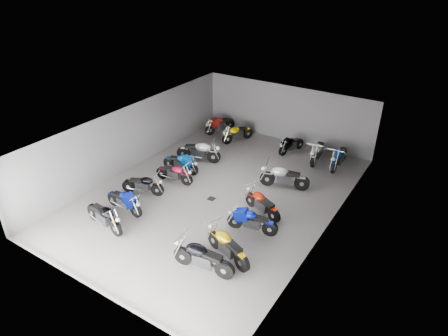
{
  "coord_description": "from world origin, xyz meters",
  "views": [
    {
      "loc": [
        8.48,
        -12.65,
        9.58
      ],
      "look_at": [
        -0.08,
        0.64,
        1.0
      ],
      "focal_mm": 32.0,
      "sensor_mm": 36.0,
      "label": 1
    }
  ],
  "objects_px": {
    "motorcycle_right_b": "(227,246)",
    "motorcycle_back_e": "(317,151)",
    "motorcycle_left_a": "(104,216)",
    "motorcycle_right_d": "(262,203)",
    "motorcycle_left_d": "(175,173)",
    "motorcycle_right_c": "(252,221)",
    "motorcycle_right_a": "(202,258)",
    "motorcycle_left_e": "(181,163)",
    "motorcycle_back_d": "(291,145)",
    "drain_grate": "(211,199)",
    "motorcycle_back_a": "(220,124)",
    "motorcycle_back_b": "(237,133)",
    "motorcycle_left_b": "(124,201)",
    "motorcycle_back_f": "(339,157)",
    "motorcycle_left_c": "(143,185)",
    "motorcycle_left_f": "(199,151)",
    "motorcycle_right_f": "(284,177)"
  },
  "relations": [
    {
      "from": "motorcycle_left_c",
      "to": "motorcycle_left_d",
      "type": "distance_m",
      "value": 1.66
    },
    {
      "from": "motorcycle_right_d",
      "to": "motorcycle_right_f",
      "type": "relative_size",
      "value": 0.88
    },
    {
      "from": "motorcycle_left_e",
      "to": "motorcycle_back_d",
      "type": "xyz_separation_m",
      "value": [
        3.63,
        4.94,
        -0.03
      ]
    },
    {
      "from": "motorcycle_right_b",
      "to": "motorcycle_right_a",
      "type": "bearing_deg",
      "value": 178.8
    },
    {
      "from": "motorcycle_back_d",
      "to": "motorcycle_back_e",
      "type": "relative_size",
      "value": 0.81
    },
    {
      "from": "motorcycle_left_b",
      "to": "motorcycle_back_d",
      "type": "distance_m",
      "value": 9.56
    },
    {
      "from": "motorcycle_left_f",
      "to": "motorcycle_back_d",
      "type": "xyz_separation_m",
      "value": [
        3.56,
        3.54,
        -0.11
      ]
    },
    {
      "from": "motorcycle_back_e",
      "to": "motorcycle_left_b",
      "type": "bearing_deg",
      "value": 52.85
    },
    {
      "from": "motorcycle_left_d",
      "to": "motorcycle_right_a",
      "type": "distance_m",
      "value": 6.17
    },
    {
      "from": "motorcycle_left_a",
      "to": "motorcycle_right_d",
      "type": "bearing_deg",
      "value": 140.93
    },
    {
      "from": "motorcycle_right_c",
      "to": "motorcycle_left_f",
      "type": "bearing_deg",
      "value": 42.29
    },
    {
      "from": "motorcycle_back_a",
      "to": "motorcycle_back_e",
      "type": "height_order",
      "value": "motorcycle_back_e"
    },
    {
      "from": "motorcycle_right_b",
      "to": "motorcycle_back_e",
      "type": "xyz_separation_m",
      "value": [
        -0.11,
        8.86,
        0.01
      ]
    },
    {
      "from": "motorcycle_right_a",
      "to": "motorcycle_back_f",
      "type": "distance_m",
      "value": 9.91
    },
    {
      "from": "motorcycle_left_d",
      "to": "motorcycle_back_d",
      "type": "distance_m",
      "value": 6.74
    },
    {
      "from": "motorcycle_left_f",
      "to": "motorcycle_right_c",
      "type": "distance_m",
      "value": 6.38
    },
    {
      "from": "motorcycle_left_d",
      "to": "motorcycle_right_d",
      "type": "relative_size",
      "value": 1.0
    },
    {
      "from": "motorcycle_back_e",
      "to": "motorcycle_back_f",
      "type": "relative_size",
      "value": 0.99
    },
    {
      "from": "drain_grate",
      "to": "motorcycle_left_d",
      "type": "distance_m",
      "value": 2.34
    },
    {
      "from": "motorcycle_back_f",
      "to": "motorcycle_back_e",
      "type": "bearing_deg",
      "value": -3.56
    },
    {
      "from": "motorcycle_left_e",
      "to": "motorcycle_left_f",
      "type": "xyz_separation_m",
      "value": [
        0.07,
        1.41,
        0.08
      ]
    },
    {
      "from": "motorcycle_right_c",
      "to": "motorcycle_right_f",
      "type": "xyz_separation_m",
      "value": [
        -0.37,
        3.68,
        0.06
      ]
    },
    {
      "from": "motorcycle_left_d",
      "to": "motorcycle_right_c",
      "type": "height_order",
      "value": "motorcycle_right_c"
    },
    {
      "from": "motorcycle_left_e",
      "to": "motorcycle_back_d",
      "type": "height_order",
      "value": "motorcycle_left_e"
    },
    {
      "from": "motorcycle_back_d",
      "to": "motorcycle_left_c",
      "type": "bearing_deg",
      "value": 80.93
    },
    {
      "from": "motorcycle_back_d",
      "to": "motorcycle_right_c",
      "type": "bearing_deg",
      "value": 120.35
    },
    {
      "from": "motorcycle_left_a",
      "to": "motorcycle_back_a",
      "type": "xyz_separation_m",
      "value": [
        -1.43,
        10.34,
        -0.04
      ]
    },
    {
      "from": "motorcycle_back_e",
      "to": "motorcycle_back_d",
      "type": "bearing_deg",
      "value": -14.25
    },
    {
      "from": "motorcycle_back_a",
      "to": "motorcycle_back_f",
      "type": "height_order",
      "value": "motorcycle_back_f"
    },
    {
      "from": "motorcycle_right_f",
      "to": "motorcycle_back_f",
      "type": "bearing_deg",
      "value": -41.03
    },
    {
      "from": "motorcycle_left_a",
      "to": "motorcycle_back_b",
      "type": "bearing_deg",
      "value": -171.44
    },
    {
      "from": "motorcycle_back_e",
      "to": "motorcycle_left_d",
      "type": "bearing_deg",
      "value": 42.71
    },
    {
      "from": "motorcycle_left_c",
      "to": "motorcycle_back_b",
      "type": "distance_m",
      "value": 7.14
    },
    {
      "from": "drain_grate",
      "to": "motorcycle_left_e",
      "type": "height_order",
      "value": "motorcycle_left_e"
    },
    {
      "from": "motorcycle_right_f",
      "to": "drain_grate",
      "type": "bearing_deg",
      "value": 121.77
    },
    {
      "from": "motorcycle_right_a",
      "to": "motorcycle_back_e",
      "type": "height_order",
      "value": "motorcycle_right_a"
    },
    {
      "from": "motorcycle_left_b",
      "to": "motorcycle_right_f",
      "type": "relative_size",
      "value": 0.92
    },
    {
      "from": "motorcycle_right_f",
      "to": "motorcycle_back_e",
      "type": "xyz_separation_m",
      "value": [
        0.3,
        3.38,
        -0.0
      ]
    },
    {
      "from": "motorcycle_back_a",
      "to": "drain_grate",
      "type": "bearing_deg",
      "value": 140.67
    },
    {
      "from": "drain_grate",
      "to": "motorcycle_back_b",
      "type": "relative_size",
      "value": 0.16
    },
    {
      "from": "motorcycle_right_c",
      "to": "motorcycle_back_b",
      "type": "xyz_separation_m",
      "value": [
        -4.81,
        6.9,
        0.01
      ]
    },
    {
      "from": "motorcycle_back_b",
      "to": "motorcycle_back_e",
      "type": "distance_m",
      "value": 4.74
    },
    {
      "from": "motorcycle_left_b",
      "to": "motorcycle_right_a",
      "type": "xyz_separation_m",
      "value": [
        4.79,
        -1.14,
        0.06
      ]
    },
    {
      "from": "motorcycle_right_f",
      "to": "motorcycle_back_a",
      "type": "distance_m",
      "value": 7.09
    },
    {
      "from": "motorcycle_left_f",
      "to": "motorcycle_back_d",
      "type": "bearing_deg",
      "value": 117.25
    },
    {
      "from": "motorcycle_left_e",
      "to": "motorcycle_left_d",
      "type": "bearing_deg",
      "value": 17.32
    },
    {
      "from": "motorcycle_left_c",
      "to": "motorcycle_back_d",
      "type": "height_order",
      "value": "motorcycle_left_c"
    },
    {
      "from": "motorcycle_left_c",
      "to": "motorcycle_back_b",
      "type": "relative_size",
      "value": 0.98
    },
    {
      "from": "motorcycle_left_c",
      "to": "motorcycle_right_f",
      "type": "xyz_separation_m",
      "value": [
        5.02,
        3.9,
        0.07
      ]
    },
    {
      "from": "motorcycle_left_f",
      "to": "motorcycle_right_f",
      "type": "distance_m",
      "value": 4.82
    }
  ]
}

